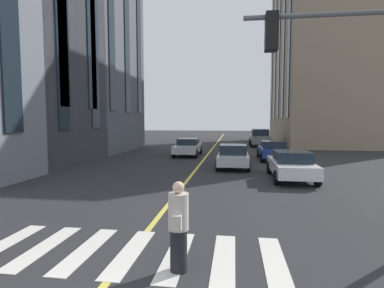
{
  "coord_description": "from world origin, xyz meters",
  "views": [
    {
      "loc": [
        -2.58,
        -2.18,
        2.83
      ],
      "look_at": [
        8.85,
        -0.56,
        1.92
      ],
      "focal_mm": 28.1,
      "sensor_mm": 36.0,
      "label": 1
    }
  ],
  "objects_px": {
    "traffic_light_mast": "(367,74)",
    "car_white_far": "(291,165)",
    "car_blue_parked_b": "(273,150)",
    "car_grey_trailing": "(260,137)",
    "car_silver_parked_a": "(188,147)",
    "car_silver_mid": "(233,156)",
    "pedestrian_near": "(178,227)"
  },
  "relations": [
    {
      "from": "car_silver_mid",
      "to": "car_silver_parked_a",
      "type": "distance_m",
      "value": 6.84
    },
    {
      "from": "car_white_far",
      "to": "pedestrian_near",
      "type": "xyz_separation_m",
      "value": [
        -9.48,
        3.73,
        0.15
      ]
    },
    {
      "from": "car_white_far",
      "to": "car_silver_mid",
      "type": "bearing_deg",
      "value": 42.43
    },
    {
      "from": "car_silver_mid",
      "to": "car_grey_trailing",
      "type": "relative_size",
      "value": 0.83
    },
    {
      "from": "car_blue_parked_b",
      "to": "pedestrian_near",
      "type": "distance_m",
      "value": 17.09
    },
    {
      "from": "car_blue_parked_b",
      "to": "pedestrian_near",
      "type": "bearing_deg",
      "value": 167.4
    },
    {
      "from": "traffic_light_mast",
      "to": "car_white_far",
      "type": "bearing_deg",
      "value": 2.62
    },
    {
      "from": "car_grey_trailing",
      "to": "car_silver_mid",
      "type": "bearing_deg",
      "value": 169.79
    },
    {
      "from": "car_grey_trailing",
      "to": "car_silver_parked_a",
      "type": "xyz_separation_m",
      "value": [
        -9.69,
        6.41,
        -0.27
      ]
    },
    {
      "from": "car_silver_mid",
      "to": "traffic_light_mast",
      "type": "xyz_separation_m",
      "value": [
        -10.26,
        -3.12,
        3.22
      ]
    },
    {
      "from": "car_blue_parked_b",
      "to": "traffic_light_mast",
      "type": "relative_size",
      "value": 0.8
    },
    {
      "from": "car_silver_parked_a",
      "to": "traffic_light_mast",
      "type": "distance_m",
      "value": 17.71
    },
    {
      "from": "traffic_light_mast",
      "to": "car_blue_parked_b",
      "type": "bearing_deg",
      "value": 1.31
    },
    {
      "from": "car_blue_parked_b",
      "to": "traffic_light_mast",
      "type": "bearing_deg",
      "value": -178.69
    },
    {
      "from": "car_silver_parked_a",
      "to": "traffic_light_mast",
      "type": "relative_size",
      "value": 0.8
    },
    {
      "from": "car_grey_trailing",
      "to": "pedestrian_near",
      "type": "xyz_separation_m",
      "value": [
        -28.03,
        3.73,
        -0.11
      ]
    },
    {
      "from": "pedestrian_near",
      "to": "car_silver_parked_a",
      "type": "bearing_deg",
      "value": 8.31
    },
    {
      "from": "car_silver_mid",
      "to": "traffic_light_mast",
      "type": "bearing_deg",
      "value": -163.08
    },
    {
      "from": "car_silver_mid",
      "to": "pedestrian_near",
      "type": "height_order",
      "value": "pedestrian_near"
    },
    {
      "from": "car_grey_trailing",
      "to": "traffic_light_mast",
      "type": "bearing_deg",
      "value": -179.27
    },
    {
      "from": "car_silver_parked_a",
      "to": "car_white_far",
      "type": "relative_size",
      "value": 1.0
    },
    {
      "from": "car_blue_parked_b",
      "to": "traffic_light_mast",
      "type": "height_order",
      "value": "traffic_light_mast"
    },
    {
      "from": "car_blue_parked_b",
      "to": "pedestrian_near",
      "type": "height_order",
      "value": "pedestrian_near"
    },
    {
      "from": "car_silver_mid",
      "to": "car_grey_trailing",
      "type": "distance_m",
      "value": 15.75
    },
    {
      "from": "car_grey_trailing",
      "to": "car_silver_parked_a",
      "type": "bearing_deg",
      "value": 146.53
    },
    {
      "from": "pedestrian_near",
      "to": "car_grey_trailing",
      "type": "bearing_deg",
      "value": -7.58
    },
    {
      "from": "car_blue_parked_b",
      "to": "pedestrian_near",
      "type": "relative_size",
      "value": 2.58
    },
    {
      "from": "car_white_far",
      "to": "pedestrian_near",
      "type": "distance_m",
      "value": 10.19
    },
    {
      "from": "car_silver_parked_a",
      "to": "car_white_far",
      "type": "height_order",
      "value": "same"
    },
    {
      "from": "car_grey_trailing",
      "to": "car_white_far",
      "type": "distance_m",
      "value": 18.55
    },
    {
      "from": "car_grey_trailing",
      "to": "pedestrian_near",
      "type": "relative_size",
      "value": 2.75
    },
    {
      "from": "car_silver_mid",
      "to": "pedestrian_near",
      "type": "bearing_deg",
      "value": 175.71
    }
  ]
}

